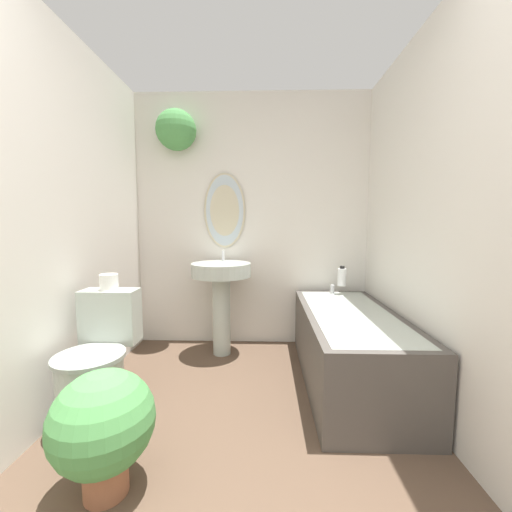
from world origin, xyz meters
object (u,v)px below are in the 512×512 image
(pedestal_sink, at_px, (221,286))
(potted_plant, at_px, (103,425))
(bathtub, at_px, (350,346))
(shampoo_bottle, at_px, (342,277))
(toilet_paper_roll, at_px, (109,282))
(toilet, at_px, (97,371))

(pedestal_sink, distance_m, potted_plant, 1.55)
(bathtub, bearing_deg, shampoo_bottle, 82.77)
(potted_plant, relative_size, toilet_paper_roll, 4.99)
(bathtub, distance_m, toilet_paper_roll, 1.73)
(potted_plant, height_order, toilet_paper_roll, toilet_paper_roll)
(bathtub, height_order, potted_plant, bathtub)
(toilet, relative_size, potted_plant, 1.38)
(toilet, relative_size, bathtub, 0.51)
(pedestal_sink, bearing_deg, toilet, -120.65)
(toilet, distance_m, shampoo_bottle, 2.06)
(toilet, distance_m, pedestal_sink, 1.21)
(toilet_paper_roll, bearing_deg, pedestal_sink, 53.76)
(bathtub, xyz_separation_m, shampoo_bottle, (0.08, 0.60, 0.41))
(shampoo_bottle, bearing_deg, potted_plant, -130.76)
(shampoo_bottle, relative_size, potted_plant, 0.33)
(shampoo_bottle, bearing_deg, bathtub, -97.23)
(pedestal_sink, height_order, toilet_paper_roll, pedestal_sink)
(toilet, xyz_separation_m, potted_plant, (0.30, -0.49, 0.00))
(pedestal_sink, bearing_deg, shampoo_bottle, 6.04)
(shampoo_bottle, height_order, toilet_paper_roll, toilet_paper_roll)
(shampoo_bottle, bearing_deg, pedestal_sink, -173.96)
(toilet_paper_roll, bearing_deg, shampoo_bottle, 28.81)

